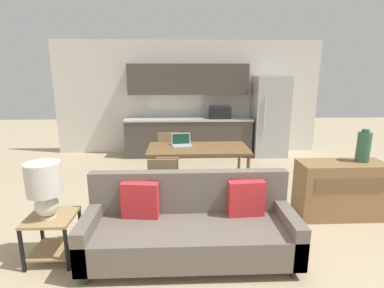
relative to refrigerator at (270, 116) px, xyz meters
The scene contains 13 objects.
ground_plane 4.75m from the refrigerator, 114.44° to the right, with size 20.00×20.00×0.00m, color tan.
wall_back 2.01m from the refrigerator, 168.45° to the left, with size 6.40×0.07×2.70m.
kitchen_counter 1.91m from the refrigerator, behind, with size 2.98×0.65×2.15m.
refrigerator is the anchor object (origin of this frame).
dining_table 2.91m from the refrigerator, 129.33° to the right, with size 1.64×0.82×0.77m.
couch 4.55m from the refrigerator, 116.79° to the right, with size 2.22×0.80×0.90m.
side_table 5.37m from the refrigerator, 130.99° to the right, with size 0.48×0.48×0.50m.
table_lamp 5.37m from the refrigerator, 130.96° to the right, with size 0.35×0.35×0.59m.
credenza 3.24m from the refrigerator, 88.90° to the right, with size 1.16×0.46×0.79m.
vase 3.17m from the refrigerator, 83.79° to the right, with size 0.18×0.18×0.44m.
dining_chair_near_left 3.85m from the refrigerator, 128.24° to the right, with size 0.44×0.44×0.84m.
dining_chair_far_left 2.82m from the refrigerator, 148.03° to the right, with size 0.43×0.43×0.84m.
laptop 2.97m from the refrigerator, 135.17° to the right, with size 0.35×0.30×0.20m.
Camera 1 is at (-0.21, -2.73, 1.98)m, focal length 28.00 mm.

